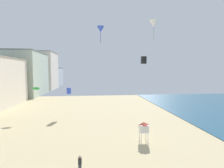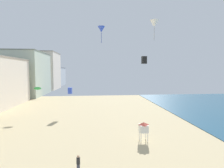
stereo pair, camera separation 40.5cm
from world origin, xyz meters
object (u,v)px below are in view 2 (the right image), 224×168
kite_green_parafoil (38,88)px  kite_blue_box (70,91)px  kite_blue_delta (101,29)px  kite_flyer (78,163)px  lifeguard_stand (144,127)px  kite_black_box (144,60)px  kite_white_delta (154,24)px

kite_green_parafoil → kite_blue_box: size_ratio=1.17×
kite_blue_box → kite_blue_delta: 14.69m
kite_flyer → lifeguard_stand: size_ratio=0.64×
lifeguard_stand → kite_blue_delta: kite_blue_delta is taller
kite_black_box → kite_blue_delta: (-6.88, 6.04, 6.27)m
kite_green_parafoil → kite_black_box: bearing=-25.1°
kite_blue_delta → kite_flyer: bearing=-98.4°
kite_black_box → kite_white_delta: bearing=-22.2°
lifeguard_stand → kite_green_parafoil: (-18.67, 15.67, 3.88)m
kite_black_box → kite_green_parafoil: size_ratio=0.79×
kite_blue_box → kite_blue_delta: kite_blue_delta is taller
kite_flyer → lifeguard_stand: 10.38m
kite_black_box → kite_blue_delta: size_ratio=0.39×
kite_black_box → kite_blue_delta: bearing=138.7°
kite_black_box → kite_green_parafoil: bearing=154.9°
kite_white_delta → kite_black_box: (-1.45, 0.59, -5.78)m
kite_flyer → kite_black_box: size_ratio=1.35×
kite_flyer → kite_white_delta: bearing=19.4°
kite_green_parafoil → kite_blue_delta: (13.47, -3.48, 11.76)m
lifeguard_stand → kite_blue_delta: size_ratio=0.81×
lifeguard_stand → kite_white_delta: kite_white_delta is taller
kite_white_delta → kite_black_box: 5.98m
kite_white_delta → kite_blue_box: kite_white_delta is taller
lifeguard_stand → kite_blue_delta: (-5.20, 12.20, 15.64)m
kite_flyer → kite_blue_delta: kite_blue_delta is taller
kite_green_parafoil → kite_blue_delta: 18.22m
kite_blue_delta → kite_white_delta: bearing=-38.5°
kite_flyer → kite_green_parafoil: (-10.69, 22.24, 4.80)m
kite_blue_box → kite_green_parafoil: bearing=-175.0°
kite_white_delta → kite_blue_box: bearing=144.8°
kite_blue_box → kite_white_delta: bearing=-35.2°
kite_flyer → kite_blue_box: size_ratio=1.24×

